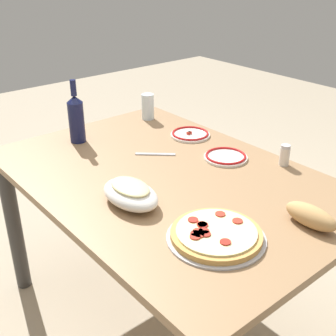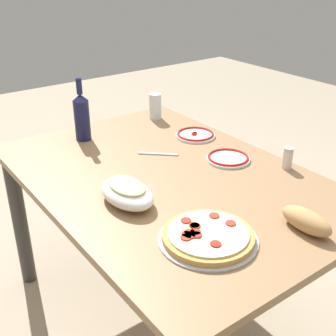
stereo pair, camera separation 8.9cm
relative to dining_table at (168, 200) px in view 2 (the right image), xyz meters
name	(u,v)px [view 2 (the right image)]	position (x,y,z in m)	size (l,w,h in m)	color
ground_plane	(168,317)	(0.00, 0.00, -0.63)	(8.00, 8.00, 0.00)	tan
dining_table	(168,200)	(0.00, 0.00, 0.00)	(1.39, 0.95, 0.74)	#93704C
pepperoni_pizza	(208,236)	(-0.41, 0.16, 0.12)	(0.30, 0.30, 0.03)	#B7B7BC
baked_pasta_dish	(127,192)	(-0.08, 0.23, 0.15)	(0.24, 0.15, 0.08)	white
wine_bottle	(82,116)	(0.52, 0.10, 0.22)	(0.07, 0.07, 0.28)	#141942
water_glass	(155,106)	(0.55, -0.33, 0.18)	(0.06, 0.06, 0.13)	silver
side_plate_near	(228,158)	(-0.04, -0.28, 0.12)	(0.18, 0.18, 0.02)	white
side_plate_far	(195,135)	(0.24, -0.34, 0.12)	(0.18, 0.18, 0.02)	white
bread_loaf	(306,221)	(-0.55, -0.12, 0.14)	(0.18, 0.07, 0.07)	tan
spice_shaker	(287,158)	(-0.23, -0.42, 0.15)	(0.04, 0.04, 0.09)	silver
fork_left	(158,154)	(0.18, -0.08, 0.11)	(0.17, 0.02, 0.01)	#B7B7BC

